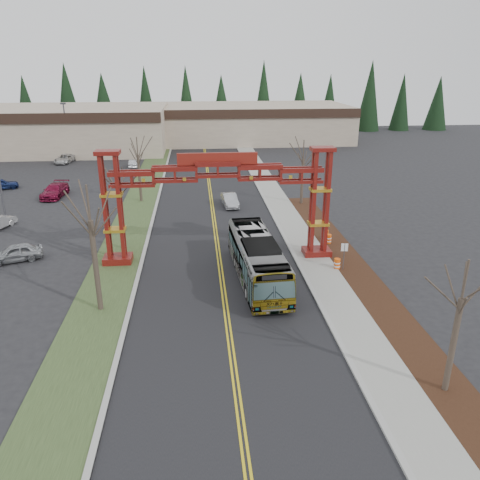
{
  "coord_description": "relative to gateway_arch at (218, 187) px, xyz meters",
  "views": [
    {
      "loc": [
        -1.58,
        -16.76,
        14.83
      ],
      "look_at": [
        1.22,
        12.97,
        3.51
      ],
      "focal_mm": 35.0,
      "sensor_mm": 36.0,
      "label": 1
    }
  ],
  "objects": [
    {
      "name": "lane_line_left",
      "position": [
        -0.12,
        7.0,
        -5.96
      ],
      "size": [
        0.12,
        100.0,
        0.01
      ],
      "primitive_type": "cube",
      "color": "gold",
      "rests_on": "road"
    },
    {
      "name": "sidewalk_right",
      "position": [
        7.6,
        7.0,
        -5.91
      ],
      "size": [
        2.6,
        110.0,
        0.14
      ],
      "primitive_type": "cube",
      "color": "gray",
      "rests_on": "ground"
    },
    {
      "name": "silver_sedan",
      "position": [
        1.96,
        14.85,
        -5.29
      ],
      "size": [
        1.89,
        4.31,
        1.38
      ],
      "primitive_type": "imported",
      "rotation": [
        0.0,
        0.0,
        0.11
      ],
      "color": "#A5A8AD",
      "rests_on": "ground"
    },
    {
      "name": "bare_tree_median_far",
      "position": [
        -8.0,
        17.72,
        -0.72
      ],
      "size": [
        3.04,
        3.04,
        7.3
      ],
      "color": "#382D26",
      "rests_on": "ground"
    },
    {
      "name": "barrel_south",
      "position": [
        8.87,
        -2.91,
        -5.53
      ],
      "size": [
        0.49,
        0.49,
        0.91
      ],
      "color": "#F9570D",
      "rests_on": "ground"
    },
    {
      "name": "light_pole_far",
      "position": [
        -21.99,
        43.2,
        -0.75
      ],
      "size": [
        0.78,
        0.39,
        9.05
      ],
      "color": "#3F3F44",
      "rests_on": "ground"
    },
    {
      "name": "grass_median",
      "position": [
        -8.0,
        7.0,
        -5.94
      ],
      "size": [
        4.0,
        110.0,
        0.08
      ],
      "primitive_type": "cube",
      "color": "#304321",
      "rests_on": "ground"
    },
    {
      "name": "retail_building_east",
      "position": [
        10.0,
        61.95,
        -2.47
      ],
      "size": [
        38.0,
        20.3,
        7.0
      ],
      "color": "tan",
      "rests_on": "ground"
    },
    {
      "name": "parked_car_far_a",
      "position": [
        -11.0,
        36.58,
        -5.37
      ],
      "size": [
        1.43,
        3.76,
        1.22
      ],
      "primitive_type": "imported",
      "rotation": [
        0.0,
        0.0,
        3.18
      ],
      "color": "#B5B9BE",
      "rests_on": "ground"
    },
    {
      "name": "retail_building_west",
      "position": [
        -30.0,
        53.96,
        -2.22
      ],
      "size": [
        46.0,
        22.3,
        7.5
      ],
      "color": "tan",
      "rests_on": "ground"
    },
    {
      "name": "barrel_mid",
      "position": [
        9.68,
        2.43,
        -5.53
      ],
      "size": [
        0.49,
        0.49,
        0.9
      ],
      "color": "#F9570D",
      "rests_on": "ground"
    },
    {
      "name": "transit_bus",
      "position": [
        2.56,
        -4.0,
        -4.37
      ],
      "size": [
        3.39,
        11.73,
        3.23
      ],
      "primitive_type": "imported",
      "rotation": [
        0.0,
        0.0,
        0.06
      ],
      "color": "#B0B2B8",
      "rests_on": "ground"
    },
    {
      "name": "parked_car_mid_a",
      "position": [
        -18.3,
        20.54,
        -5.22
      ],
      "size": [
        2.64,
        5.46,
        1.53
      ],
      "primitive_type": "imported",
      "rotation": [
        0.0,
        0.0,
        -0.09
      ],
      "color": "maroon",
      "rests_on": "ground"
    },
    {
      "name": "bare_tree_median_mid",
      "position": [
        -8.0,
        3.01,
        -0.77
      ],
      "size": [
        2.89,
        2.89,
        7.16
      ],
      "color": "#382D26",
      "rests_on": "ground"
    },
    {
      "name": "bare_tree_right_far",
      "position": [
        10.0,
        14.95,
        -0.94
      ],
      "size": [
        3.11,
        3.11,
        7.13
      ],
      "color": "#382D26",
      "rests_on": "ground"
    },
    {
      "name": "bare_tree_right_near",
      "position": [
        10.0,
        -17.24,
        -1.01
      ],
      "size": [
        2.89,
        2.89,
        6.9
      ],
      "color": "#382D26",
      "rests_on": "ground"
    },
    {
      "name": "parked_car_near_a",
      "position": [
        -16.19,
        1.16,
        -5.28
      ],
      "size": [
        4.42,
        2.96,
        1.4
      ],
      "primitive_type": "imported",
      "rotation": [
        0.0,
        0.0,
        5.06
      ],
      "color": "#919497",
      "rests_on": "ground"
    },
    {
      "name": "parked_car_mid_b",
      "position": [
        -26.01,
        24.82,
        -5.29
      ],
      "size": [
        4.4,
        3.2,
        1.39
      ],
      "primitive_type": "imported",
      "rotation": [
        0.0,
        0.0,
        2.0
      ],
      "color": "navy",
      "rests_on": "ground"
    },
    {
      "name": "ground",
      "position": [
        -0.0,
        -18.0,
        -5.98
      ],
      "size": [
        200.0,
        200.0,
        0.0
      ],
      "primitive_type": "plane",
      "color": "black",
      "rests_on": "ground"
    },
    {
      "name": "curb_left",
      "position": [
        -6.15,
        7.0,
        -5.91
      ],
      "size": [
        0.3,
        110.0,
        0.15
      ],
      "primitive_type": "cube",
      "color": "#A6A6A1",
      "rests_on": "ground"
    },
    {
      "name": "parked_car_far_b",
      "position": [
        -22.34,
        41.25,
        -5.32
      ],
      "size": [
        2.67,
        4.95,
        1.32
      ],
      "primitive_type": "imported",
      "rotation": [
        0.0,
        0.0,
        -0.1
      ],
      "color": "silver",
      "rests_on": "ground"
    },
    {
      "name": "curb_right",
      "position": [
        6.15,
        7.0,
        -5.91
      ],
      "size": [
        0.3,
        110.0,
        0.15
      ],
      "primitive_type": "cube",
      "color": "#A6A6A1",
      "rests_on": "ground"
    },
    {
      "name": "landscape_strip",
      "position": [
        10.2,
        -8.0,
        -5.92
      ],
      "size": [
        2.6,
        50.0,
        0.12
      ],
      "primitive_type": "cube",
      "color": "black",
      "rests_on": "ground"
    },
    {
      "name": "barrel_north",
      "position": [
        9.64,
        3.34,
        -5.49
      ],
      "size": [
        0.53,
        0.53,
        0.98
      ],
      "color": "#F9570D",
      "rests_on": "ground"
    },
    {
      "name": "gateway_arch",
      "position": [
        0.0,
        0.0,
        0.0
      ],
      "size": [
        18.2,
        1.6,
        8.9
      ],
      "color": "#570C0B",
      "rests_on": "ground"
    },
    {
      "name": "street_sign",
      "position": [
        9.27,
        -3.14,
        -4.38
      ],
      "size": [
        0.51,
        0.11,
        2.22
      ],
      "color": "#3F3F44",
      "rests_on": "ground"
    },
    {
      "name": "lane_line_right",
      "position": [
        0.12,
        7.0,
        -5.96
      ],
      "size": [
        0.12,
        100.0,
        0.01
      ],
      "primitive_type": "cube",
      "color": "gold",
      "rests_on": "road"
    },
    {
      "name": "conifer_treeline",
      "position": [
        0.25,
        74.0,
        0.5
      ],
      "size": [
        116.1,
        5.6,
        13.0
      ],
      "color": "black",
      "rests_on": "ground"
    },
    {
      "name": "road",
      "position": [
        -0.0,
        7.0,
        -5.97
      ],
      "size": [
        12.0,
        110.0,
        0.02
      ],
      "primitive_type": "cube",
      "color": "black",
      "rests_on": "ground"
    },
    {
      "name": "bare_tree_median_near",
      "position": [
        -8.0,
        -7.56,
        0.01
      ],
      "size": [
        3.34,
        3.34,
        8.23
      ],
      "color": "#382D26",
      "rests_on": "ground"
    }
  ]
}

